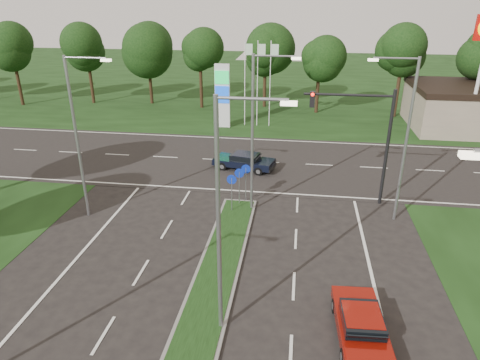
# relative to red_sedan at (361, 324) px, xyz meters

# --- Properties ---
(verge_far) EXTENTS (160.00, 50.00, 0.02)m
(verge_far) POSITION_rel_red_sedan_xyz_m (-6.00, 48.75, -0.61)
(verge_far) COLOR black
(verge_far) RESTS_ON ground
(cross_road) EXTENTS (160.00, 12.00, 0.02)m
(cross_road) POSITION_rel_red_sedan_xyz_m (-6.00, 17.75, -0.61)
(cross_road) COLOR black
(cross_road) RESTS_ON ground
(streetlight_median_near) EXTENTS (2.53, 0.22, 9.00)m
(streetlight_median_near) POSITION_rel_red_sedan_xyz_m (-5.00, -0.25, 4.47)
(streetlight_median_near) COLOR gray
(streetlight_median_near) RESTS_ON ground
(streetlight_median_far) EXTENTS (2.53, 0.22, 9.00)m
(streetlight_median_far) POSITION_rel_red_sedan_xyz_m (-5.00, 9.75, 4.47)
(streetlight_median_far) COLOR gray
(streetlight_median_far) RESTS_ON ground
(streetlight_left_far) EXTENTS (2.53, 0.22, 9.00)m
(streetlight_left_far) POSITION_rel_red_sedan_xyz_m (-14.30, 7.75, 4.47)
(streetlight_left_far) COLOR gray
(streetlight_left_far) RESTS_ON ground
(streetlight_right_far) EXTENTS (2.53, 0.22, 9.00)m
(streetlight_right_far) POSITION_rel_red_sedan_xyz_m (2.80, 9.75, 4.47)
(streetlight_right_far) COLOR gray
(streetlight_right_far) RESTS_ON ground
(traffic_signal) EXTENTS (5.10, 0.42, 7.00)m
(traffic_signal) POSITION_rel_red_sedan_xyz_m (1.19, 11.75, 4.04)
(traffic_signal) COLOR black
(traffic_signal) RESTS_ON ground
(median_signs) EXTENTS (1.16, 1.76, 2.38)m
(median_signs) POSITION_rel_red_sedan_xyz_m (-6.00, 10.15, 1.10)
(median_signs) COLOR gray
(median_signs) RESTS_ON ground
(gas_pylon) EXTENTS (5.80, 1.26, 8.00)m
(gas_pylon) POSITION_rel_red_sedan_xyz_m (-9.79, 26.80, 2.59)
(gas_pylon) COLOR silver
(gas_pylon) RESTS_ON ground
(treeline_far) EXTENTS (6.00, 6.00, 9.90)m
(treeline_far) POSITION_rel_red_sedan_xyz_m (-5.90, 33.68, 6.22)
(treeline_far) COLOR black
(treeline_far) RESTS_ON ground
(red_sedan) EXTENTS (1.92, 4.22, 1.14)m
(red_sedan) POSITION_rel_red_sedan_xyz_m (0.00, 0.00, 0.00)
(red_sedan) COLOR maroon
(red_sedan) RESTS_ON ground
(navy_sedan) EXTENTS (4.60, 2.65, 1.19)m
(navy_sedan) POSITION_rel_red_sedan_xyz_m (-6.49, 16.17, 0.03)
(navy_sedan) COLOR black
(navy_sedan) RESTS_ON ground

